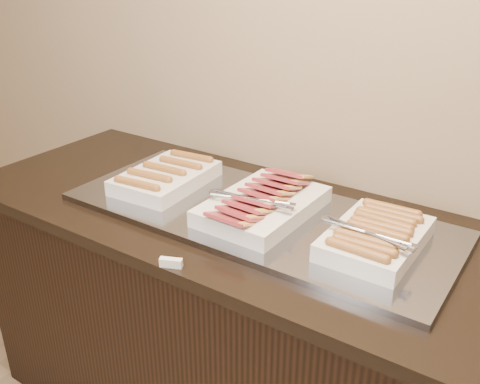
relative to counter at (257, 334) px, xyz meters
The scene contains 6 objects.
counter is the anchor object (origin of this frame).
warming_tray 0.46m from the counter, behind, with size 1.20×0.50×0.02m, color gray.
dish_left 0.62m from the counter, behind, with size 0.25×0.36×0.07m.
dish_center 0.50m from the counter, 12.76° to the right, with size 0.28×0.42×0.09m.
dish_right 0.62m from the counter, ahead, with size 0.27×0.33×0.08m.
label_holder 0.59m from the counter, 96.68° to the right, with size 0.06×0.02×0.02m, color silver.
Camera 1 is at (0.77, 0.89, 1.66)m, focal length 40.00 mm.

